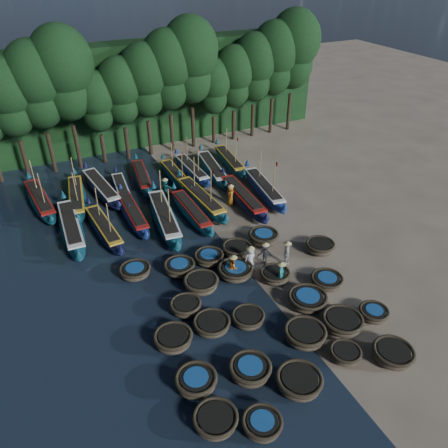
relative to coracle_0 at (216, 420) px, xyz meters
name	(u,v)px	position (x,y,z in m)	size (l,w,h in m)	color
ground	(244,266)	(6.39, 9.37, -0.39)	(120.00, 120.00, 0.00)	gray
foliage_wall	(135,95)	(6.39, 32.87, 4.61)	(40.00, 3.00, 10.00)	black
coracle_0	(216,420)	(0.00, 0.00, 0.00)	(2.47, 2.47, 0.68)	brown
coracle_1	(262,424)	(1.73, -1.05, 0.00)	(2.21, 2.21, 0.67)	brown
coracle_2	(299,381)	(4.35, 0.04, 0.07)	(2.61, 2.61, 0.80)	brown
coracle_3	(345,354)	(7.43, 0.46, -0.01)	(1.97, 1.97, 0.65)	brown
coracle_4	(393,354)	(9.55, -0.62, 0.04)	(2.29, 2.29, 0.74)	brown
coracle_5	(196,381)	(-0.02, 2.13, 0.09)	(2.11, 2.11, 0.82)	brown
coracle_6	(250,370)	(2.58, 1.60, 0.10)	(2.54, 2.54, 0.83)	brown
coracle_7	(305,334)	(6.28, 2.35, 0.09)	(2.52, 2.52, 0.83)	brown
coracle_8	(342,322)	(8.64, 2.23, 0.06)	(2.68, 2.68, 0.78)	brown
coracle_9	(374,313)	(10.69, 2.05, 0.01)	(1.68, 1.68, 0.67)	brown
coracle_10	(173,339)	(-0.08, 5.08, 0.07)	(2.17, 2.17, 0.79)	brown
coracle_11	(212,324)	(2.19, 5.23, 0.00)	(2.45, 2.45, 0.68)	brown
coracle_12	(248,318)	(4.20, 4.78, 0.00)	(2.20, 2.20, 0.68)	brown
coracle_13	(307,299)	(7.97, 4.54, 0.06)	(2.57, 2.57, 0.76)	brown
coracle_14	(327,280)	(10.05, 5.47, 0.00)	(2.47, 2.47, 0.67)	brown
coracle_15	(186,306)	(1.41, 7.10, 0.04)	(2.20, 2.20, 0.74)	brown
coracle_16	(201,283)	(2.96, 8.47, 0.10)	(2.54, 2.54, 0.85)	brown
coracle_17	(235,271)	(5.41, 8.69, 0.07)	(2.54, 2.54, 0.78)	brown
coracle_18	(275,275)	(7.47, 7.31, 0.01)	(1.90, 1.90, 0.69)	brown
coracle_19	(320,246)	(11.79, 8.53, 0.05)	(2.09, 2.09, 0.75)	brown
coracle_20	(135,271)	(-0.27, 11.49, 0.01)	(2.12, 2.12, 0.68)	brown
coracle_21	(180,267)	(2.35, 10.54, 0.07)	(2.02, 2.02, 0.79)	brown
coracle_22	(209,257)	(4.48, 10.72, 0.03)	(2.40, 2.40, 0.73)	brown
coracle_23	(237,249)	(6.53, 10.71, 0.06)	(2.39, 2.39, 0.77)	brown
coracle_24	(264,237)	(8.86, 11.13, 0.10)	(2.15, 2.15, 0.84)	brown
long_boat_1	(71,227)	(-3.08, 18.07, 0.21)	(1.84, 8.85, 1.56)	#0E434F
long_boat_2	(104,228)	(-0.96, 17.05, 0.14)	(2.01, 7.70, 3.28)	#0F1039
long_boat_3	(133,213)	(1.48, 18.15, 0.13)	(1.45, 7.74, 1.36)	navy
long_boat_4	(164,217)	(3.41, 16.42, 0.23)	(2.74, 9.05, 3.88)	#0E434F
long_boat_5	(191,211)	(5.60, 16.49, 0.13)	(1.45, 7.76, 1.37)	#0E434F
long_boat_6	(201,199)	(6.97, 17.88, 0.20)	(2.06, 8.71, 3.71)	#0E434F
long_boat_7	(243,197)	(10.12, 16.64, 0.19)	(1.94, 8.63, 1.52)	#0F1039
long_boat_8	(264,188)	(12.42, 17.20, 0.19)	(2.57, 8.43, 3.61)	navy
long_boat_9	(40,200)	(-4.64, 23.22, 0.18)	(2.36, 8.41, 3.59)	#0E434F
long_boat_10	(77,198)	(-1.94, 22.42, 0.18)	(2.55, 8.29, 3.55)	#0E434F
long_boat_11	(101,188)	(0.21, 23.23, 0.19)	(2.50, 8.51, 1.51)	#0F1039
long_boat_12	(122,191)	(1.69, 22.06, 0.10)	(1.92, 7.27, 1.29)	#0F1039
long_boat_13	(142,177)	(3.92, 23.87, 0.12)	(2.29, 7.40, 1.31)	#0E434F
long_boat_14	(176,176)	(6.69, 22.72, 0.12)	(1.34, 7.49, 3.18)	#0E434F
long_boat_15	(192,170)	(8.38, 23.30, 0.12)	(1.52, 7.56, 3.21)	navy
long_boat_16	(212,169)	(10.13, 22.60, 0.17)	(2.49, 8.18, 1.45)	#0E434F
long_boat_17	(229,160)	(12.35, 23.56, 0.14)	(2.15, 7.70, 3.29)	#0E434F
fisherman_0	(250,257)	(6.61, 8.98, 0.51)	(0.90, 0.67, 1.87)	silver
fisherman_1	(281,273)	(7.54, 6.79, 0.53)	(0.70, 0.69, 1.83)	#196C68
fisherman_2	(233,266)	(5.24, 8.69, 0.47)	(0.88, 0.96, 1.80)	#B25F17
fisherman_3	(265,253)	(7.78, 9.11, 0.42)	(1.11, 0.87, 1.71)	black
fisherman_4	(287,253)	(8.97, 8.36, 0.53)	(0.77, 1.08, 1.91)	silver
fisherman_5	(165,187)	(4.97, 20.61, 0.42)	(1.01, 1.47, 1.72)	#196C68
fisherman_6	(231,194)	(9.17, 16.92, 0.53)	(0.79, 0.97, 1.92)	#B25F17
tree_2	(8,96)	(-5.01, 29.37, 6.94)	(4.51, 4.51, 10.63)	black
tree_3	(36,84)	(-2.71, 29.37, 7.61)	(4.92, 4.92, 11.60)	black
tree_4	(63,73)	(-0.41, 29.37, 8.29)	(5.34, 5.34, 12.58)	black
tree_5	(96,101)	(1.89, 29.37, 5.58)	(3.68, 3.68, 8.68)	black
tree_6	(120,90)	(4.19, 29.37, 6.26)	(4.09, 4.09, 9.65)	black
tree_7	(144,80)	(6.49, 29.37, 6.94)	(4.51, 4.51, 10.63)	black
tree_8	(167,69)	(8.79, 29.37, 7.61)	(4.92, 4.92, 11.60)	black
tree_9	(190,59)	(11.09, 29.37, 8.29)	(5.34, 5.34, 12.58)	black
tree_10	(213,86)	(13.39, 29.37, 5.58)	(3.68, 3.68, 8.68)	black
tree_11	(234,76)	(15.69, 29.37, 6.26)	(4.09, 4.09, 9.65)	black
tree_12	(254,67)	(17.99, 29.37, 6.94)	(4.51, 4.51, 10.63)	black
tree_13	(274,57)	(20.29, 29.37, 7.61)	(4.92, 4.92, 11.60)	black
tree_14	(294,48)	(22.59, 29.37, 8.29)	(5.34, 5.34, 12.58)	black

